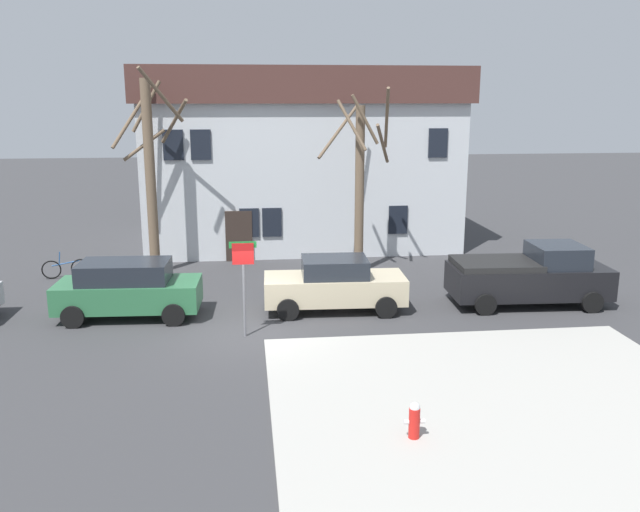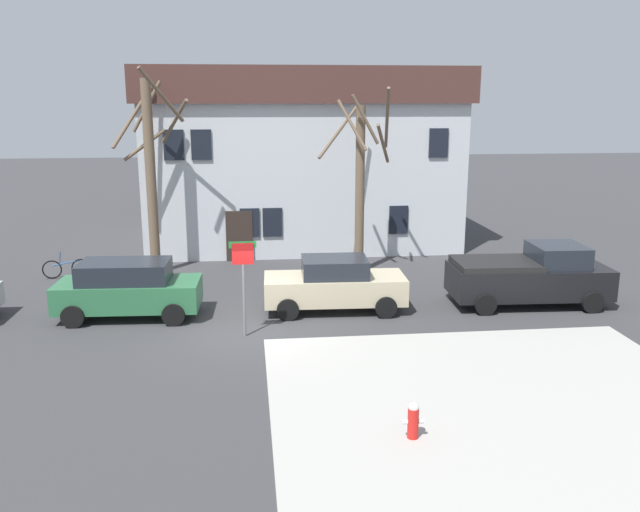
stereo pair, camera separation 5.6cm
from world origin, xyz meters
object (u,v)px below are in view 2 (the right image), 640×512
(tree_bare_mid, at_px, (361,179))
(pickup_truck_black, at_px, (530,276))
(street_sign_pole, at_px, (243,271))
(car_beige_sedan, at_px, (335,284))
(fire_hydrant, at_px, (413,420))
(car_green_wagon, at_px, (128,288))
(tree_bare_near, at_px, (151,168))
(bicycle_leaning, at_px, (67,268))
(building_main, at_px, (300,156))

(tree_bare_mid, relative_size, pickup_truck_black, 1.36)
(pickup_truck_black, distance_m, street_sign_pole, 9.56)
(street_sign_pole, bearing_deg, car_beige_sedan, 36.25)
(fire_hydrant, bearing_deg, tree_bare_mid, 84.92)
(car_green_wagon, distance_m, car_beige_sedan, 6.41)
(tree_bare_near, distance_m, pickup_truck_black, 14.17)
(car_green_wagon, bearing_deg, bicycle_leaning, 121.98)
(building_main, xyz_separation_m, fire_hydrant, (0.62, -19.47, -3.49))
(fire_hydrant, bearing_deg, building_main, 91.81)
(building_main, height_order, tree_bare_mid, building_main)
(tree_bare_mid, bearing_deg, street_sign_pole, -123.29)
(building_main, relative_size, car_beige_sedan, 3.12)
(street_sign_pole, bearing_deg, car_green_wagon, 149.20)
(building_main, xyz_separation_m, car_beige_sedan, (0.19, -10.92, -3.14))
(tree_bare_near, relative_size, pickup_truck_black, 1.50)
(building_main, relative_size, bicycle_leaning, 8.09)
(tree_bare_mid, bearing_deg, pickup_truck_black, -44.47)
(building_main, distance_m, tree_bare_near, 8.15)
(tree_bare_mid, relative_size, bicycle_leaning, 4.03)
(bicycle_leaning, bearing_deg, fire_hydrant, -53.74)
(tree_bare_mid, height_order, street_sign_pole, tree_bare_mid)
(bicycle_leaning, bearing_deg, street_sign_pole, -46.81)
(bicycle_leaning, bearing_deg, building_main, 32.33)
(tree_bare_near, relative_size, street_sign_pole, 2.79)
(tree_bare_mid, distance_m, car_beige_sedan, 5.68)
(pickup_truck_black, bearing_deg, car_beige_sedan, 179.56)
(tree_bare_near, relative_size, car_beige_sedan, 1.71)
(car_green_wagon, height_order, bicycle_leaning, car_green_wagon)
(tree_bare_near, bearing_deg, car_beige_sedan, -41.18)
(building_main, relative_size, tree_bare_near, 1.83)
(tree_bare_near, relative_size, car_green_wagon, 1.75)
(tree_bare_near, xyz_separation_m, tree_bare_mid, (7.85, -0.77, -0.42))
(tree_bare_near, bearing_deg, fire_hydrant, -64.53)
(pickup_truck_black, relative_size, street_sign_pole, 1.86)
(tree_bare_mid, height_order, pickup_truck_black, tree_bare_mid)
(building_main, relative_size, fire_hydrant, 18.80)
(car_beige_sedan, bearing_deg, tree_bare_mid, 71.14)
(tree_bare_mid, bearing_deg, building_main, 106.06)
(car_beige_sedan, bearing_deg, building_main, 90.99)
(car_green_wagon, height_order, pickup_truck_black, pickup_truck_black)
(tree_bare_near, distance_m, street_sign_pole, 8.55)
(car_green_wagon, relative_size, fire_hydrant, 5.88)
(tree_bare_near, xyz_separation_m, bicycle_leaning, (-3.27, -0.45, -3.69))
(car_beige_sedan, height_order, pickup_truck_black, pickup_truck_black)
(car_green_wagon, bearing_deg, street_sign_pole, -30.80)
(tree_bare_mid, distance_m, street_sign_pole, 8.29)
(car_beige_sedan, xyz_separation_m, bicycle_leaning, (-9.52, 5.01, -0.49))
(bicycle_leaning, bearing_deg, car_beige_sedan, -27.78)
(building_main, height_order, street_sign_pole, building_main)
(tree_bare_mid, relative_size, street_sign_pole, 2.54)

